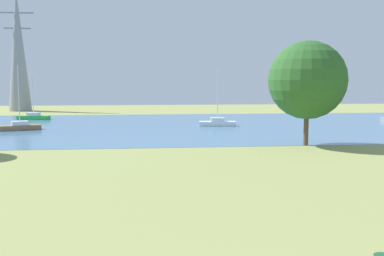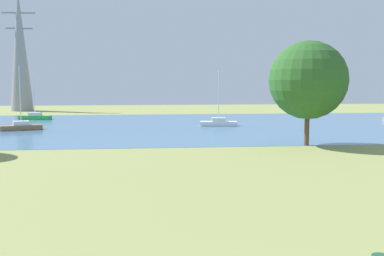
{
  "view_description": "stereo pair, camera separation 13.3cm",
  "coord_description": "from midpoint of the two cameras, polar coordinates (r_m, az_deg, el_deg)",
  "views": [
    {
      "loc": [
        -2.7,
        -9.2,
        5.94
      ],
      "look_at": [
        0.26,
        18.61,
        2.98
      ],
      "focal_mm": 41.58,
      "sensor_mm": 36.0,
      "label": 1
    },
    {
      "loc": [
        -2.57,
        -9.21,
        5.94
      ],
      "look_at": [
        0.26,
        18.61,
        2.98
      ],
      "focal_mm": 41.58,
      "sensor_mm": 36.0,
      "label": 2
    }
  ],
  "objects": [
    {
      "name": "ground_plane",
      "position": [
        31.88,
        -1.23,
        -4.69
      ],
      "size": [
        160.0,
        160.0,
        0.0
      ],
      "primitive_type": "plane",
      "color": "#8C9351"
    },
    {
      "name": "tree_east_near",
      "position": [
        42.15,
        14.49,
        5.97
      ],
      "size": [
        7.17,
        7.17,
        9.61
      ],
      "color": "brown",
      "rests_on": "ground"
    },
    {
      "name": "sailboat_green",
      "position": [
        72.98,
        -19.7,
        1.38
      ],
      "size": [
        4.99,
        2.32,
        6.5
      ],
      "color": "green",
      "rests_on": "water_surface"
    },
    {
      "name": "sailboat_brown",
      "position": [
        57.7,
        -21.26,
        0.19
      ],
      "size": [
        5.03,
        2.98,
        7.82
      ],
      "color": "brown",
      "rests_on": "water_surface"
    },
    {
      "name": "water_surface",
      "position": [
        59.56,
        -3.5,
        0.32
      ],
      "size": [
        140.0,
        40.0,
        0.02
      ],
      "primitive_type": "cube",
      "color": "teal",
      "rests_on": "ground"
    },
    {
      "name": "electricity_pylon",
      "position": [
        95.48,
        -21.43,
        9.3
      ],
      "size": [
        6.4,
        4.4,
        24.07
      ],
      "color": "gray",
      "rests_on": "ground"
    },
    {
      "name": "sailboat_white",
      "position": [
        58.89,
        3.22,
        0.7
      ],
      "size": [
        4.95,
        2.08,
        7.33
      ],
      "color": "white",
      "rests_on": "water_surface"
    }
  ]
}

